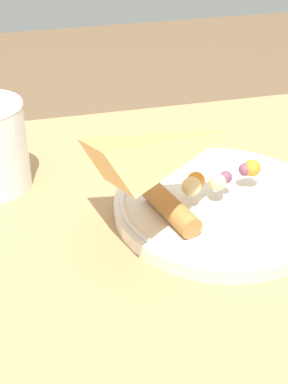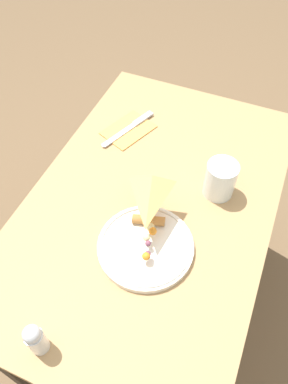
% 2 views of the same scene
% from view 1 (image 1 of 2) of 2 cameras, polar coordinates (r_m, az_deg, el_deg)
% --- Properties ---
extents(dining_table, '(1.02, 0.65, 0.73)m').
position_cam_1_polar(dining_table, '(0.69, -3.57, -14.13)').
color(dining_table, '#A87F51').
rests_on(dining_table, ground_plane).
extents(plate_pizza, '(0.24, 0.24, 0.05)m').
position_cam_1_polar(plate_pizza, '(0.66, 7.48, -0.96)').
color(plate_pizza, silver).
rests_on(plate_pizza, dining_table).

